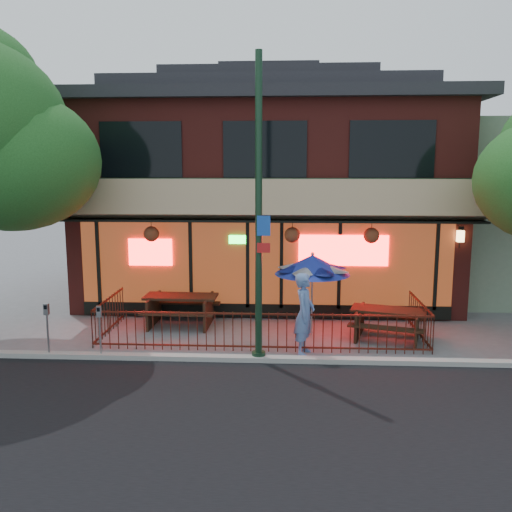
{
  "coord_description": "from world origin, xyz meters",
  "views": [
    {
      "loc": [
        0.6,
        -12.6,
        4.49
      ],
      "look_at": [
        -0.19,
        2.0,
        2.09
      ],
      "focal_mm": 38.0,
      "sensor_mm": 36.0,
      "label": 1
    }
  ],
  "objects_px": {
    "picnic_table_left": "(181,306)",
    "pedestrian": "(305,314)",
    "patio_umbrella": "(312,265)",
    "parking_meter_near": "(100,323)",
    "parking_meter_far": "(47,321)",
    "street_light": "(259,227)",
    "picnic_table_right": "(388,319)"
  },
  "relations": [
    {
      "from": "picnic_table_left",
      "to": "pedestrian",
      "type": "distance_m",
      "value": 4.13
    },
    {
      "from": "picnic_table_left",
      "to": "patio_umbrella",
      "type": "height_order",
      "value": "patio_umbrella"
    },
    {
      "from": "parking_meter_near",
      "to": "parking_meter_far",
      "type": "bearing_deg",
      "value": -180.0
    },
    {
      "from": "picnic_table_left",
      "to": "patio_umbrella",
      "type": "relative_size",
      "value": 0.92
    },
    {
      "from": "street_light",
      "to": "picnic_table_right",
      "type": "distance_m",
      "value": 4.58
    },
    {
      "from": "pedestrian",
      "to": "parking_meter_near",
      "type": "bearing_deg",
      "value": 111.01
    },
    {
      "from": "picnic_table_left",
      "to": "parking_meter_far",
      "type": "distance_m",
      "value": 3.88
    },
    {
      "from": "pedestrian",
      "to": "picnic_table_right",
      "type": "bearing_deg",
      "value": -46.55
    },
    {
      "from": "picnic_table_left",
      "to": "patio_umbrella",
      "type": "xyz_separation_m",
      "value": [
        3.7,
        -0.77,
        1.37
      ]
    },
    {
      "from": "patio_umbrella",
      "to": "parking_meter_near",
      "type": "distance_m",
      "value": 5.59
    },
    {
      "from": "street_light",
      "to": "patio_umbrella",
      "type": "relative_size",
      "value": 3.07
    },
    {
      "from": "pedestrian",
      "to": "parking_meter_far",
      "type": "xyz_separation_m",
      "value": [
        -6.11,
        -0.58,
        -0.11
      ]
    },
    {
      "from": "pedestrian",
      "to": "picnic_table_left",
      "type": "bearing_deg",
      "value": 71.26
    },
    {
      "from": "street_light",
      "to": "parking_meter_far",
      "type": "distance_m",
      "value": 5.51
    },
    {
      "from": "parking_meter_far",
      "to": "picnic_table_right",
      "type": "bearing_deg",
      "value": 12.41
    },
    {
      "from": "picnic_table_left",
      "to": "pedestrian",
      "type": "relative_size",
      "value": 1.05
    },
    {
      "from": "parking_meter_near",
      "to": "picnic_table_left",
      "type": "bearing_deg",
      "value": 63.68
    },
    {
      "from": "street_light",
      "to": "parking_meter_far",
      "type": "bearing_deg",
      "value": -179.12
    },
    {
      "from": "parking_meter_near",
      "to": "street_light",
      "type": "bearing_deg",
      "value": 1.18
    },
    {
      "from": "street_light",
      "to": "parking_meter_far",
      "type": "height_order",
      "value": "street_light"
    },
    {
      "from": "picnic_table_right",
      "to": "patio_umbrella",
      "type": "bearing_deg",
      "value": 173.99
    },
    {
      "from": "street_light",
      "to": "picnic_table_left",
      "type": "height_order",
      "value": "street_light"
    },
    {
      "from": "street_light",
      "to": "patio_umbrella",
      "type": "xyz_separation_m",
      "value": [
        1.33,
        1.97,
        -1.2
      ]
    },
    {
      "from": "picnic_table_right",
      "to": "street_light",
      "type": "bearing_deg",
      "value": -152.12
    },
    {
      "from": "picnic_table_right",
      "to": "picnic_table_left",
      "type": "bearing_deg",
      "value": 170.27
    },
    {
      "from": "pedestrian",
      "to": "parking_meter_far",
      "type": "relative_size",
      "value": 1.52
    },
    {
      "from": "picnic_table_left",
      "to": "picnic_table_right",
      "type": "xyz_separation_m",
      "value": [
        5.69,
        -0.98,
        -0.04
      ]
    },
    {
      "from": "picnic_table_right",
      "to": "parking_meter_far",
      "type": "distance_m",
      "value": 8.56
    },
    {
      "from": "patio_umbrella",
      "to": "pedestrian",
      "type": "relative_size",
      "value": 1.14
    },
    {
      "from": "street_light",
      "to": "pedestrian",
      "type": "xyz_separation_m",
      "value": [
        1.08,
        0.5,
        -2.15
      ]
    },
    {
      "from": "pedestrian",
      "to": "parking_meter_near",
      "type": "xyz_separation_m",
      "value": [
        -4.84,
        -0.58,
        -0.13
      ]
    },
    {
      "from": "picnic_table_left",
      "to": "pedestrian",
      "type": "xyz_separation_m",
      "value": [
        3.45,
        -2.23,
        0.42
      ]
    }
  ]
}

